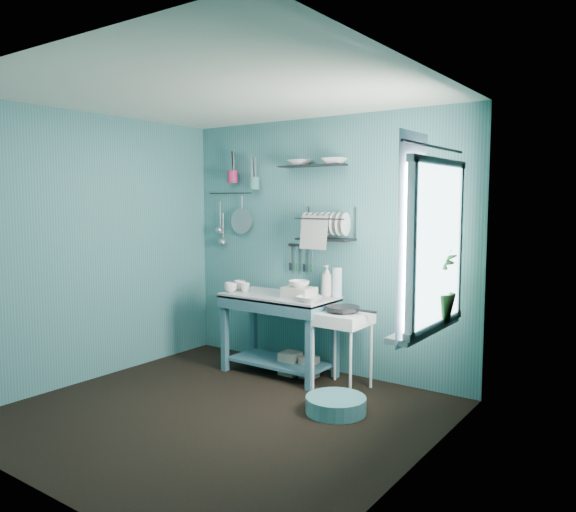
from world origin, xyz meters
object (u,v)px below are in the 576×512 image
Objects in this scene: work_counter at (279,334)px; soap_bottle at (327,281)px; mug_mid at (245,287)px; storage_tin_large at (290,363)px; colander at (242,221)px; storage_tin_small at (309,367)px; hotplate_stand at (342,351)px; utensil_cup_teal at (254,183)px; utensil_cup_magenta at (233,177)px; mug_left at (231,287)px; water_bottle at (337,282)px; floor_basin at (336,405)px; frying_pan at (343,308)px; wash_tub at (299,292)px; potted_plant at (435,286)px; dish_rack at (326,224)px; mug_right at (240,285)px.

soap_bottle reaches higher than work_counter.
soap_bottle reaches higher than mug_mid.
colander is at bearing 161.24° from storage_tin_large.
work_counter is 0.43m from storage_tin_small.
hotplate_stand is 5.41× the size of utensil_cup_teal.
utensil_cup_magenta reaches higher than work_counter.
water_bottle is (1.00, 0.38, 0.09)m from mug_left.
floor_basin is (0.24, -0.51, -0.29)m from hotplate_stand.
frying_pan is at bearing -14.20° from colander.
mug_mid is 1.12m from utensil_cup_teal.
wash_tub is 0.30m from soap_bottle.
wash_tub reaches higher than work_counter.
frying_pan is 1.70m from colander.
potted_plant is at bearing -21.59° from storage_tin_small.
floor_basin is (1.35, -0.49, -0.77)m from mug_mid.
mug_right is at bearing -156.27° from dish_rack.
mug_right is 1.23m from frying_pan.
utensil_cup_magenta reaches higher than utensil_cup_teal.
mug_mid is 0.45× the size of storage_tin_large.
mug_mid reaches higher than hotplate_stand.
utensil_cup_magenta is 2.85m from potted_plant.
colander reaches higher than soap_bottle.
utensil_cup_magenta is 0.59× the size of storage_tin_large.
storage_tin_large is (0.65, -0.26, -1.76)m from utensil_cup_teal.
storage_tin_large is (-0.63, 0.09, -0.63)m from frying_pan.
utensil_cup_teal is at bearing 158.17° from storage_tin_large.
utensil_cup_teal is at bearing 0.00° from utensil_cup_magenta.
utensil_cup_teal is at bearing -8.32° from colander.
mug_right is 0.44× the size of water_bottle.
utensil_cup_teal reaches higher than storage_tin_small.
hotplate_stand is at bearing -31.86° from dish_rack.
dish_rack is at bearing 16.82° from mug_right.
hotplate_stand reaches higher than storage_tin_small.
dish_rack is at bearing 33.97° from work_counter.
mug_right is 0.75m from wash_tub.
mug_right reaches higher than mug_mid.
frying_pan is 0.58× the size of potted_plant.
colander is (-0.76, 0.34, 1.08)m from work_counter.
soap_bottle is at bearing -4.97° from utensil_cup_magenta.
soap_bottle is 0.54× the size of dish_rack.
utensil_cup_teal is (-0.05, 0.31, 1.04)m from mug_right.
utensil_cup_magenta is (-0.35, 0.31, 1.12)m from mug_right.
frying_pan is (0.21, -0.26, -0.18)m from water_bottle.
wash_tub is at bearing -104.91° from dish_rack.
storage_tin_large is (-0.15, 0.07, -0.72)m from wash_tub.
mug_right is at bearing 178.35° from frying_pan.
storage_tin_small is (-0.22, -0.14, -0.82)m from water_bottle.
frying_pan is (0.48, -0.02, -0.09)m from wash_tub.
colander is at bearing 167.74° from hotplate_stand.
wash_tub reaches higher than floor_basin.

